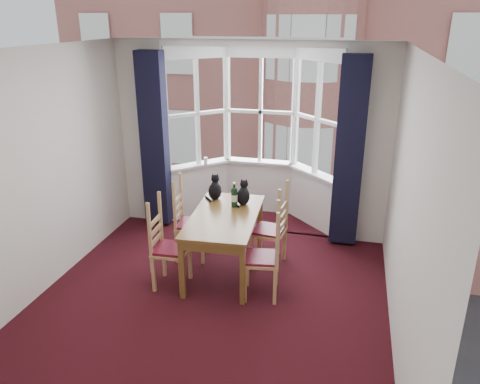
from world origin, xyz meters
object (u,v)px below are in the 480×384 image
(dining_table, at_px, (225,222))
(chair_left_near, at_px, (164,249))
(chair_left_far, at_px, (185,225))
(cat_left, at_px, (215,190))
(chair_right_far, at_px, (276,232))
(chair_right_near, at_px, (269,259))
(wine_bottle, at_px, (234,196))
(cat_right, at_px, (243,195))
(candle_tall, at_px, (206,161))

(dining_table, bearing_deg, chair_left_near, -141.70)
(chair_left_far, xyz_separation_m, cat_left, (0.34, 0.27, 0.44))
(chair_left_near, xyz_separation_m, chair_right_far, (1.22, 0.79, 0.00))
(dining_table, xyz_separation_m, chair_right_near, (0.65, -0.43, -0.22))
(cat_left, bearing_deg, wine_bottle, -33.81)
(dining_table, height_order, wine_bottle, wine_bottle)
(chair_left_far, distance_m, cat_right, 0.89)
(dining_table, height_order, candle_tall, candle_tall)
(chair_right_near, xyz_separation_m, chair_right_far, (-0.05, 0.73, 0.00))
(cat_right, relative_size, wine_bottle, 1.02)
(chair_left_near, relative_size, chair_right_far, 1.00)
(chair_right_near, height_order, cat_left, cat_left)
(chair_right_far, bearing_deg, candle_tall, 134.75)
(chair_right_near, xyz_separation_m, candle_tall, (-1.43, 2.12, 0.46))
(chair_left_near, relative_size, chair_right_near, 1.00)
(cat_left, bearing_deg, chair_right_near, -45.65)
(chair_left_near, bearing_deg, chair_left_far, 89.34)
(chair_left_far, bearing_deg, chair_right_near, -28.01)
(cat_left, relative_size, candle_tall, 2.95)
(chair_right_far, distance_m, cat_right, 0.64)
(chair_right_far, bearing_deg, wine_bottle, -179.77)
(chair_left_far, xyz_separation_m, candle_tall, (-0.17, 1.45, 0.46))
(chair_left_far, xyz_separation_m, chair_right_far, (1.21, 0.06, 0.00))
(chair_left_far, distance_m, wine_bottle, 0.80)
(dining_table, distance_m, chair_right_far, 0.70)
(dining_table, xyz_separation_m, cat_left, (-0.27, 0.51, 0.22))
(dining_table, xyz_separation_m, chair_right_far, (0.60, 0.29, -0.22))
(chair_left_far, xyz_separation_m, chair_right_near, (1.26, -0.67, 0.00))
(chair_right_near, bearing_deg, cat_right, 120.93)
(chair_right_near, bearing_deg, chair_left_near, -177.33)
(chair_right_near, distance_m, wine_bottle, 1.04)
(dining_table, xyz_separation_m, wine_bottle, (0.05, 0.29, 0.23))
(chair_left_far, xyz_separation_m, cat_right, (0.75, 0.17, 0.43))
(dining_table, relative_size, cat_right, 4.66)
(candle_tall, bearing_deg, cat_left, -66.65)
(chair_left_near, distance_m, wine_bottle, 1.13)
(chair_left_near, distance_m, cat_right, 1.26)
(chair_right_near, bearing_deg, chair_left_far, 151.99)
(wine_bottle, bearing_deg, chair_right_near, -50.52)
(dining_table, relative_size, chair_left_near, 1.69)
(chair_left_near, bearing_deg, dining_table, 38.30)
(chair_left_near, distance_m, candle_tall, 2.23)
(cat_left, distance_m, cat_right, 0.42)
(dining_table, xyz_separation_m, chair_left_far, (-0.61, 0.24, -0.22))
(chair_left_far, relative_size, chair_right_far, 1.00)
(chair_right_near, xyz_separation_m, cat_left, (-0.92, 0.94, 0.44))
(chair_right_far, bearing_deg, chair_right_near, -86.26)
(chair_right_far, height_order, candle_tall, candle_tall)
(chair_right_far, relative_size, cat_right, 2.76)
(dining_table, distance_m, chair_right_near, 0.81)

